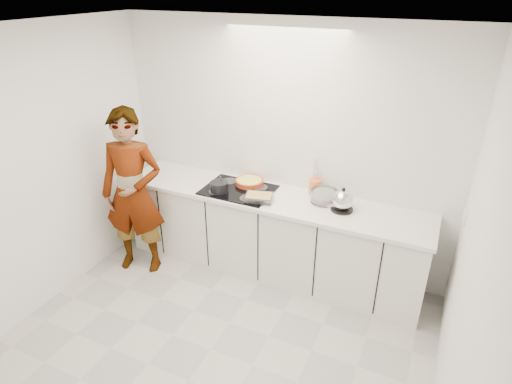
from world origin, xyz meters
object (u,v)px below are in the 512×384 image
at_px(tart_dish, 249,182).
at_px(kettle, 343,201).
at_px(cook, 133,193).
at_px(saucepan, 219,187).
at_px(baking_dish, 259,197).
at_px(mixing_bowl, 324,196).
at_px(utensil_crock, 315,187).
at_px(hob, 238,190).

distance_m(tart_dish, kettle, 1.05).
xyz_separation_m(tart_dish, cook, (-1.02, -0.67, -0.05)).
height_order(saucepan, kettle, kettle).
distance_m(baking_dish, mixing_bowl, 0.65).
bearing_deg(tart_dish, utensil_crock, 8.18).
xyz_separation_m(saucepan, mixing_bowl, (1.04, 0.26, -0.01)).
relative_size(tart_dish, baking_dish, 1.26).
bearing_deg(cook, tart_dish, 16.20).
bearing_deg(mixing_bowl, hob, -171.49).
xyz_separation_m(utensil_crock, cook, (-1.71, -0.77, -0.09)).
height_order(saucepan, baking_dish, saucepan).
relative_size(hob, utensil_crock, 4.67).
distance_m(baking_dish, cook, 1.32).
xyz_separation_m(tart_dish, kettle, (1.04, -0.13, 0.06)).
bearing_deg(saucepan, baking_dish, 0.09).
height_order(tart_dish, cook, cook).
relative_size(mixing_bowl, cook, 0.15).
bearing_deg(hob, saucepan, -141.70).
relative_size(saucepan, baking_dish, 0.62).
height_order(hob, tart_dish, tart_dish).
bearing_deg(kettle, saucepan, -172.73).
xyz_separation_m(hob, saucepan, (-0.16, -0.12, 0.06)).
distance_m(mixing_bowl, utensil_crock, 0.19).
height_order(hob, cook, cook).
xyz_separation_m(baking_dish, kettle, (0.80, 0.16, 0.06)).
distance_m(saucepan, kettle, 1.26).
bearing_deg(baking_dish, cook, -163.18).
bearing_deg(baking_dish, saucepan, -179.91).
distance_m(tart_dish, saucepan, 0.36).
height_order(tart_dish, saucepan, saucepan).
bearing_deg(tart_dish, hob, -106.43).
xyz_separation_m(kettle, cook, (-2.06, -0.54, -0.11)).
distance_m(baking_dish, kettle, 0.82).
bearing_deg(baking_dish, tart_dish, 130.11).
height_order(baking_dish, utensil_crock, utensil_crock).
xyz_separation_m(saucepan, kettle, (1.25, 0.16, 0.04)).
bearing_deg(utensil_crock, mixing_bowl, -43.35).
xyz_separation_m(saucepan, baking_dish, (0.45, 0.00, -0.02)).
relative_size(baking_dish, utensil_crock, 2.04).
distance_m(kettle, utensil_crock, 0.42).
distance_m(mixing_bowl, cook, 1.96).
bearing_deg(kettle, cook, -165.31).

